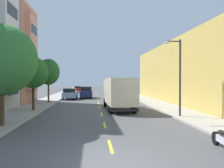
# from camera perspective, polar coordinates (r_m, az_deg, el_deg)

# --- Properties ---
(ground_plane) EXTENTS (160.00, 160.00, 0.00)m
(ground_plane) POSITION_cam_1_polar(r_m,az_deg,el_deg) (38.56, -3.58, -3.50)
(ground_plane) COLOR #4C4C4F
(sidewalk_left) EXTENTS (3.20, 120.00, 0.14)m
(sidewalk_left) POSITION_cam_1_polar(r_m,az_deg,el_deg) (37.09, -14.57, -3.59)
(sidewalk_left) COLOR #A39E93
(sidewalk_left) RESTS_ON ground_plane
(sidewalk_right) EXTENTS (3.20, 120.00, 0.14)m
(sidewalk_right) POSITION_cam_1_polar(r_m,az_deg,el_deg) (37.39, 7.45, -3.54)
(sidewalk_right) COLOR #A39E93
(sidewalk_right) RESTS_ON ground_plane
(lane_centerline_dashes) EXTENTS (0.14, 47.20, 0.01)m
(lane_centerline_dashes) POSITION_cam_1_polar(r_m,az_deg,el_deg) (33.07, -3.38, -4.22)
(lane_centerline_dashes) COLOR yellow
(lane_centerline_dashes) RESTS_ON ground_plane
(apartment_block_opposite) EXTENTS (10.00, 36.00, 7.84)m
(apartment_block_opposite) POSITION_cam_1_polar(r_m,az_deg,el_deg) (31.93, 22.25, 2.57)
(apartment_block_opposite) COLOR tan
(apartment_block_opposite) RESTS_ON ground_plane
(street_tree_nearest) EXTENTS (4.36, 4.36, 6.28)m
(street_tree_nearest) POSITION_cam_1_polar(r_m,az_deg,el_deg) (16.13, -25.19, 5.33)
(street_tree_nearest) COLOR #47331E
(street_tree_nearest) RESTS_ON sidewalk_left
(street_tree_second) EXTENTS (2.83, 2.83, 5.03)m
(street_tree_second) POSITION_cam_1_polar(r_m,az_deg,el_deg) (23.55, -18.55, 2.61)
(street_tree_second) COLOR #47331E
(street_tree_second) RESTS_ON sidewalk_left
(street_tree_third) EXTENTS (2.84, 2.84, 5.56)m
(street_tree_third) POSITION_cam_1_polar(r_m,az_deg,el_deg) (31.18, -15.14, 2.83)
(street_tree_third) COLOR #47331E
(street_tree_third) RESTS_ON sidewalk_left
(street_lamp) EXTENTS (1.35, 0.28, 6.02)m
(street_lamp) POSITION_cam_1_polar(r_m,az_deg,el_deg) (19.27, 15.70, 3.03)
(street_lamp) COLOR #38383D
(street_lamp) RESTS_ON sidewalk_right
(delivery_box_truck) EXTENTS (2.67, 7.71, 3.17)m
(delivery_box_truck) POSITION_cam_1_polar(r_m,az_deg,el_deg) (23.34, 1.64, -1.86)
(delivery_box_truck) COLOR beige
(delivery_box_truck) RESTS_ON ground_plane
(parked_wagon_red) EXTENTS (1.84, 4.71, 1.50)m
(parked_wagon_red) POSITION_cam_1_polar(r_m,az_deg,el_deg) (59.36, -8.26, -1.20)
(parked_wagon_red) COLOR #AD1E1E
(parked_wagon_red) RESTS_ON ground_plane
(parked_pickup_champagne) EXTENTS (2.13, 5.35, 1.73)m
(parked_pickup_champagne) POSITION_cam_1_polar(r_m,az_deg,el_deg) (36.12, 3.40, -2.48)
(parked_pickup_champagne) COLOR tan
(parked_pickup_champagne) RESTS_ON ground_plane
(parked_pickup_sky) EXTENTS (2.05, 5.32, 1.73)m
(parked_pickup_sky) POSITION_cam_1_polar(r_m,az_deg,el_deg) (37.38, -10.09, -2.38)
(parked_pickup_sky) COLOR #7A9EC6
(parked_pickup_sky) RESTS_ON ground_plane
(parked_suv_silver) EXTENTS (2.02, 4.83, 1.93)m
(parked_suv_silver) POSITION_cam_1_polar(r_m,az_deg,el_deg) (57.31, 0.26, -1.08)
(parked_suv_silver) COLOR #B2B5BA
(parked_suv_silver) RESTS_ON ground_plane
(parked_suv_forest) EXTENTS (2.03, 4.83, 1.93)m
(parked_suv_forest) POSITION_cam_1_polar(r_m,az_deg,el_deg) (50.04, 0.97, -1.37)
(parked_suv_forest) COLOR #194C28
(parked_suv_forest) RESTS_ON ground_plane
(moving_navy_sedan) EXTENTS (1.95, 4.80, 1.93)m
(moving_navy_sedan) POSITION_cam_1_polar(r_m,az_deg,el_deg) (39.22, -6.24, -1.99)
(moving_navy_sedan) COLOR navy
(moving_navy_sedan) RESTS_ON ground_plane
(parked_motorcycle) EXTENTS (0.62, 2.05, 0.90)m
(parked_motorcycle) POSITION_cam_1_polar(r_m,az_deg,el_deg) (11.34, 25.29, -12.10)
(parked_motorcycle) COLOR black
(parked_motorcycle) RESTS_ON ground_plane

